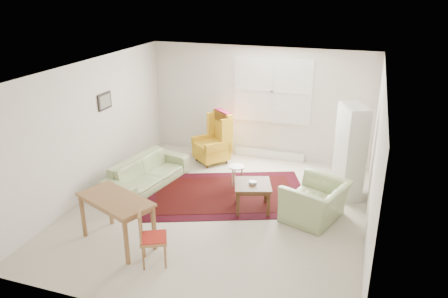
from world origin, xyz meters
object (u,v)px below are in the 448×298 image
(wingback_chair, at_px, (211,138))
(stool, at_px, (236,176))
(armchair, at_px, (316,198))
(cabinet, at_px, (350,152))
(coffee_table, at_px, (252,196))
(desk, at_px, (117,221))
(sofa, at_px, (147,167))
(desk_chair, at_px, (153,237))

(wingback_chair, distance_m, stool, 1.35)
(armchair, bearing_deg, cabinet, 177.20)
(coffee_table, distance_m, cabinet, 2.01)
(cabinet, relative_size, desk, 1.45)
(sofa, bearing_deg, stool, -61.31)
(wingback_chair, distance_m, coffee_table, 2.32)
(desk, distance_m, desk_chair, 0.82)
(wingback_chair, distance_m, desk_chair, 3.80)
(wingback_chair, bearing_deg, desk, -54.64)
(wingback_chair, relative_size, stool, 2.74)
(armchair, relative_size, stool, 2.44)
(armchair, relative_size, cabinet, 0.59)
(coffee_table, bearing_deg, desk_chair, -114.96)
(cabinet, xyz_separation_m, desk, (-3.23, -2.80, -0.49))
(wingback_chair, bearing_deg, desk_chair, -42.70)
(stool, bearing_deg, desk, -114.32)
(sofa, xyz_separation_m, stool, (1.67, 0.55, -0.17))
(armchair, xyz_separation_m, desk, (-2.78, -1.69, -0.02))
(armchair, height_order, cabinet, cabinet)
(sofa, xyz_separation_m, wingback_chair, (0.79, 1.52, 0.19))
(armchair, bearing_deg, sofa, -75.29)
(desk, bearing_deg, coffee_table, 44.83)
(desk_chair, bearing_deg, cabinet, -64.96)
(desk, bearing_deg, wingback_chair, 85.80)
(coffee_table, xyz_separation_m, desk, (-1.68, -1.67, 0.13))
(stool, relative_size, cabinet, 0.24)
(sofa, relative_size, cabinet, 1.09)
(sofa, height_order, armchair, armchair)
(sofa, distance_m, desk_chair, 2.60)
(sofa, distance_m, cabinet, 3.89)
(cabinet, bearing_deg, desk_chair, -152.46)
(cabinet, bearing_deg, wingback_chair, 143.30)
(stool, height_order, desk, desk)
(wingback_chair, distance_m, desk, 3.49)
(stool, distance_m, cabinet, 2.21)
(desk, bearing_deg, armchair, 31.36)
(armchair, bearing_deg, stool, -97.18)
(wingback_chair, xyz_separation_m, cabinet, (2.97, -0.67, 0.30))
(sofa, height_order, coffee_table, sofa)
(desk, bearing_deg, stool, 65.68)
(coffee_table, distance_m, desk_chair, 2.18)
(wingback_chair, height_order, stool, wingback_chair)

